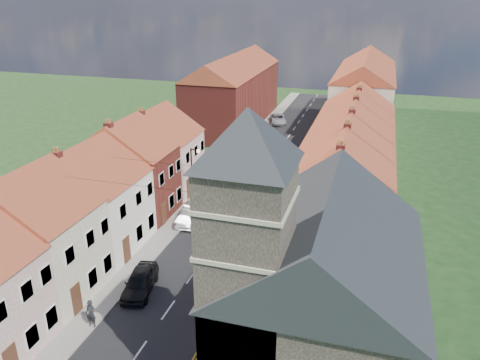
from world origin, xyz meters
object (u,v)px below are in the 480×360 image
Objects in this scene: car_distant at (278,119)px; pedestrian_left at (91,314)px; lamppost at (193,176)px; pedestrian_right at (238,278)px; church at (313,280)px; car_near at (140,282)px; car_mid at (192,214)px; car_far at (255,147)px.

pedestrian_left is (-0.74, -49.09, 0.36)m from car_distant.
car_distant is at bearing 88.48° from lamppost.
pedestrian_right reaches higher than pedestrian_left.
church is at bearing -92.07° from car_distant.
lamppost is at bearing -107.72° from car_distant.
lamppost is at bearing 128.30° from church.
church is 3.15× the size of car_distant.
pedestrian_left is (-1.02, -4.20, 0.28)m from car_near.
lamppost is 3.30× the size of pedestrian_left.
car_distant is 43.47m from pedestrian_right.
lamppost reaches higher than pedestrian_right.
pedestrian_right reaches higher than car_mid.
car_far is at bearing -105.96° from car_distant.
car_mid is at bearing 81.44° from car_near.
pedestrian_right reaches higher than car_distant.
car_mid reaches higher than car_distant.
car_near is 10.68m from car_mid.
church reaches higher than car_far.
pedestrian_left is 9.61m from pedestrian_right.
pedestrian_left is at bearing -179.27° from church.
car_mid is at bearing 86.66° from pedestrian_left.
lamppost is at bearing -112.19° from car_far.
car_near is 2.42× the size of pedestrian_left.
church reaches higher than car_distant.
pedestrian_right is (7.51, -10.71, -2.49)m from lamppost.
lamppost reaches higher than pedestrian_left.
pedestrian_right is (6.66, -42.95, 0.37)m from car_distant.
car_mid is at bearing -35.46° from pedestrian_right.
car_far is at bearing 87.13° from lamppost.
car_distant is at bearing 87.75° from pedestrian_left.
car_distant is at bearing 79.02° from car_near.
car_far is at bearing 79.08° from car_near.
car_far is 2.27× the size of pedestrian_left.
pedestrian_right is at bearing -54.95° from lamppost.
lamppost is 17.03m from pedestrian_left.
pedestrian_left is at bearing -110.63° from car_far.
pedestrian_right is at bearing 133.48° from church.
church is at bearing -0.65° from pedestrian_left.
church is at bearing -89.96° from car_far.
church is 3.46× the size of car_near.
lamppost is 1.24× the size of car_distant.
car_mid is 2.47× the size of pedestrian_right.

